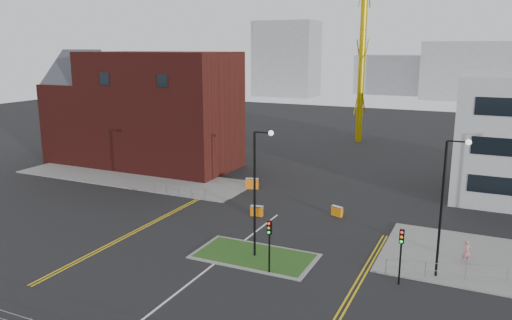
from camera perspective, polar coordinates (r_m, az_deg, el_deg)
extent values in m
plane|color=black|center=(30.81, -10.27, -15.63)|extent=(200.00, 200.00, 0.00)
cube|color=slate|center=(58.62, -13.95, -1.90)|extent=(28.00, 8.00, 0.12)
cube|color=slate|center=(36.08, -0.15, -10.93)|extent=(8.60, 4.60, 0.08)
cube|color=#1B4416|center=(36.08, -0.15, -10.90)|extent=(8.00, 4.00, 0.12)
cube|color=#4E1713|center=(62.01, -10.82, 5.58)|extent=(18.00, 10.00, 14.00)
cube|color=black|center=(60.25, -16.93, 8.88)|extent=(1.40, 0.10, 1.40)
cube|color=black|center=(55.25, -10.64, 8.90)|extent=(1.40, 0.10, 1.40)
cube|color=#4E1713|center=(69.92, -18.79, 4.27)|extent=(6.00, 10.00, 10.00)
cube|color=#2D3038|center=(69.41, -19.09, 8.35)|extent=(6.40, 8.49, 8.49)
cylinder|color=#C09F0B|center=(79.02, 12.16, 14.21)|extent=(1.00, 1.00, 33.74)
cylinder|color=black|center=(34.53, -0.16, -4.14)|extent=(0.16, 0.16, 9.00)
cylinder|color=black|center=(33.25, 0.77, 3.17)|extent=(1.20, 0.10, 0.10)
sphere|color=silver|center=(33.01, 1.72, 3.10)|extent=(0.36, 0.36, 0.36)
cylinder|color=black|center=(33.51, 20.40, -5.50)|extent=(0.16, 0.16, 9.00)
cylinder|color=black|center=(32.41, 22.07, 1.98)|extent=(1.20, 0.10, 0.10)
sphere|color=silver|center=(32.39, 23.12, 1.88)|extent=(0.36, 0.36, 0.36)
cylinder|color=black|center=(33.08, 1.54, -10.46)|extent=(0.12, 0.12, 3.00)
cube|color=black|center=(32.44, 1.55, -7.70)|extent=(0.28, 0.22, 0.90)
sphere|color=red|center=(32.22, 1.46, -7.28)|extent=(0.18, 0.18, 0.18)
sphere|color=orange|center=(32.33, 1.46, -7.78)|extent=(0.18, 0.18, 0.18)
sphere|color=#0CCC33|center=(32.44, 1.46, -8.27)|extent=(0.18, 0.18, 0.18)
cylinder|color=black|center=(32.88, 16.14, -11.14)|extent=(0.12, 0.12, 3.00)
cube|color=black|center=(32.24, 16.33, -8.38)|extent=(0.28, 0.22, 0.90)
sphere|color=red|center=(32.01, 16.33, -7.95)|extent=(0.18, 0.18, 0.18)
sphere|color=orange|center=(32.12, 16.29, -8.46)|extent=(0.18, 0.18, 0.18)
sphere|color=#0CCC33|center=(32.23, 16.26, -8.95)|extent=(0.18, 0.18, 0.18)
cylinder|color=gray|center=(50.06, -8.81, -3.01)|extent=(6.00, 0.04, 0.04)
cylinder|color=gray|center=(50.19, -8.79, -3.55)|extent=(6.00, 0.04, 0.04)
cylinder|color=gray|center=(51.87, -11.55, -3.13)|extent=(0.05, 0.05, 1.10)
cylinder|color=gray|center=(48.64, -5.84, -4.00)|extent=(0.05, 0.05, 1.10)
cylinder|color=gray|center=(34.30, 14.63, -11.75)|extent=(0.05, 0.05, 1.10)
cube|color=silver|center=(32.26, -8.17, -14.17)|extent=(0.15, 30.00, 0.01)
cube|color=gold|center=(43.09, -12.46, -7.25)|extent=(0.12, 24.00, 0.01)
cube|color=gold|center=(42.91, -12.14, -7.32)|extent=(0.12, 24.00, 0.01)
cube|color=gold|center=(32.14, 10.84, -14.38)|extent=(0.12, 20.00, 0.01)
cube|color=gold|center=(32.08, 11.38, -14.45)|extent=(0.12, 20.00, 0.01)
cube|color=gray|center=(152.60, 3.51, 11.46)|extent=(18.00, 12.00, 22.00)
cube|color=gray|center=(152.16, 23.01, 9.35)|extent=(24.00, 12.00, 16.00)
cube|color=gray|center=(163.89, 16.75, 9.29)|extent=(30.00, 12.00, 12.00)
imported|color=#B8777A|center=(37.47, 22.95, -9.69)|extent=(0.75, 0.64, 1.74)
cube|color=orange|center=(52.33, -0.45, -2.71)|extent=(1.41, 0.83, 1.11)
cube|color=silver|center=(52.20, -0.46, -2.18)|extent=(1.41, 0.83, 0.13)
cube|color=orange|center=(44.10, 0.09, -5.84)|extent=(1.15, 0.54, 0.92)
cube|color=silver|center=(43.97, 0.09, -5.33)|extent=(1.15, 0.54, 0.11)
cube|color=orange|center=(44.66, 9.24, -5.80)|extent=(1.11, 0.72, 0.88)
cube|color=silver|center=(44.54, 9.26, -5.32)|extent=(1.11, 0.72, 0.11)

